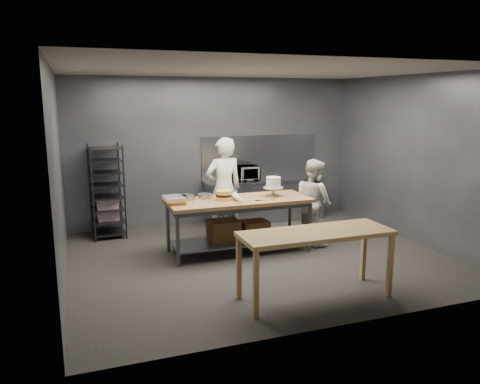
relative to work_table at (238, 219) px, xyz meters
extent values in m
plane|color=black|center=(0.23, -0.42, -0.57)|extent=(6.00, 6.00, 0.00)
cube|color=#4C4F54|center=(0.23, 2.08, 0.93)|extent=(6.00, 0.04, 3.00)
cube|color=olive|center=(0.01, -0.01, 0.32)|extent=(2.40, 0.90, 0.06)
cube|color=#47494C|center=(0.01, -0.01, -0.37)|extent=(2.25, 0.75, 0.03)
cylinder|color=#47494C|center=(-1.13, -0.40, -0.14)|extent=(0.06, 0.06, 0.86)
cylinder|color=#47494C|center=(-1.13, 0.38, -0.14)|extent=(0.06, 0.06, 0.86)
cylinder|color=#47494C|center=(1.15, -0.40, -0.14)|extent=(0.06, 0.06, 0.86)
cylinder|color=#47494C|center=(1.15, 0.38, -0.14)|extent=(0.06, 0.06, 0.86)
cube|color=brown|center=(-0.25, 0.04, -0.18)|extent=(0.50, 0.40, 0.35)
cube|color=brown|center=(0.30, 0.00, -0.21)|extent=(0.45, 0.38, 0.30)
cube|color=olive|center=(0.32, -2.10, 0.30)|extent=(2.00, 0.70, 0.06)
cube|color=olive|center=(-0.63, -2.40, -0.15)|extent=(0.06, 0.06, 0.84)
cube|color=olive|center=(-0.63, -1.80, -0.15)|extent=(0.06, 0.06, 0.84)
cube|color=olive|center=(1.27, -2.40, -0.15)|extent=(0.06, 0.06, 0.84)
cube|color=olive|center=(1.27, -1.80, -0.15)|extent=(0.06, 0.06, 0.84)
cube|color=slate|center=(1.23, 1.76, 0.31)|extent=(2.60, 0.60, 0.04)
cube|color=slate|center=(1.23, 1.76, -0.14)|extent=(2.56, 0.56, 0.86)
cube|color=slate|center=(1.23, 2.06, 0.78)|extent=(2.60, 0.02, 0.90)
cube|color=black|center=(-2.01, 1.68, 0.30)|extent=(0.63, 0.67, 1.75)
cube|color=silver|center=(-2.01, 1.68, -0.03)|extent=(0.39, 0.26, 0.45)
imported|color=white|center=(0.00, 0.78, 0.38)|extent=(0.72, 0.50, 1.90)
imported|color=silver|center=(1.43, 0.01, 0.19)|extent=(0.71, 0.84, 1.53)
imported|color=black|center=(0.78, 1.76, 0.48)|extent=(0.54, 0.37, 0.30)
cylinder|color=#AEA38B|center=(0.65, 0.01, 0.36)|extent=(0.20, 0.20, 0.02)
cylinder|color=#AEA38B|center=(0.65, 0.01, 0.43)|extent=(0.06, 0.06, 0.12)
cylinder|color=#AEA38B|center=(0.65, 0.01, 0.50)|extent=(0.34, 0.34, 0.02)
cylinder|color=white|center=(0.65, 0.01, 0.59)|extent=(0.24, 0.24, 0.18)
cylinder|color=#F2B84D|center=(-0.25, 0.01, 0.38)|extent=(0.26, 0.26, 0.06)
cylinder|color=black|center=(-0.25, 0.01, 0.43)|extent=(0.26, 0.26, 0.04)
cylinder|color=#F2B84D|center=(-0.25, 0.01, 0.48)|extent=(0.26, 0.26, 0.06)
cylinder|color=gray|center=(-0.83, 0.24, 0.39)|extent=(0.28, 0.28, 0.07)
cylinder|color=gray|center=(-0.51, 0.25, 0.39)|extent=(0.24, 0.24, 0.07)
cylinder|color=gray|center=(-0.97, 0.22, 0.39)|extent=(0.28, 0.28, 0.07)
cone|color=white|center=(-0.07, -0.21, 0.41)|extent=(0.12, 0.38, 0.12)
cube|color=slate|center=(0.44, -0.25, 0.35)|extent=(0.28, 0.02, 0.00)
cube|color=black|center=(0.26, -0.25, 0.36)|extent=(0.09, 0.02, 0.02)
cube|color=brown|center=(-1.08, -0.08, 0.37)|extent=(0.30, 0.20, 0.05)
cube|color=silver|center=(-1.08, -0.08, 0.43)|extent=(0.31, 0.21, 0.06)
cube|color=brown|center=(-1.09, 0.13, 0.37)|extent=(0.30, 0.20, 0.05)
cube|color=silver|center=(-1.09, 0.13, 0.43)|extent=(0.31, 0.21, 0.06)
camera|label=1|loc=(-2.56, -7.22, 2.01)|focal=35.00mm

